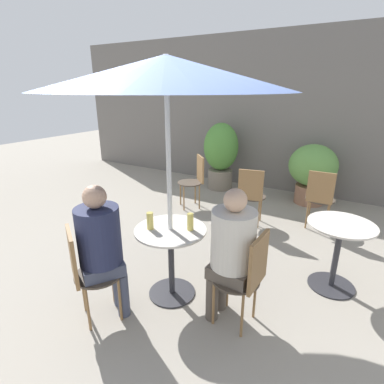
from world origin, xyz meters
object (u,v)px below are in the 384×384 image
(cafe_table_far, at_px, (338,245))
(bistro_chair_0, at_px, (86,268))
(seated_person_1, at_px, (231,247))
(bistro_chair_2, at_px, (320,195))
(beer_glass_0, at_px, (190,222))
(bistro_chair_4, at_px, (251,192))
(bistro_chair_1, at_px, (247,273))
(cafe_table_near, at_px, (171,250))
(umbrella, at_px, (166,74))
(potted_plant_0, at_px, (221,153))
(bistro_chair_3, at_px, (195,177))
(potted_plant_1, at_px, (312,170))
(seated_person_0, at_px, (102,243))
(beer_glass_1, at_px, (150,221))

(cafe_table_far, xyz_separation_m, bistro_chair_0, (-1.81, -1.63, 0.05))
(seated_person_1, bearing_deg, bistro_chair_0, -56.48)
(cafe_table_far, height_order, bistro_chair_2, bistro_chair_2)
(beer_glass_0, bearing_deg, bistro_chair_4, 91.86)
(bistro_chair_1, bearing_deg, cafe_table_near, -90.00)
(cafe_table_far, distance_m, umbrella, 2.33)
(seated_person_1, distance_m, potted_plant_0, 3.74)
(bistro_chair_4, distance_m, potted_plant_0, 1.84)
(bistro_chair_3, relative_size, beer_glass_0, 5.51)
(bistro_chair_1, relative_size, potted_plant_1, 0.84)
(potted_plant_1, height_order, umbrella, umbrella)
(cafe_table_near, distance_m, bistro_chair_2, 2.51)
(cafe_table_near, relative_size, bistro_chair_1, 0.81)
(beer_glass_0, height_order, umbrella, umbrella)
(bistro_chair_1, relative_size, bistro_chair_4, 1.00)
(seated_person_0, relative_size, seated_person_1, 1.01)
(bistro_chair_2, relative_size, beer_glass_1, 5.47)
(cafe_table_near, distance_m, bistro_chair_4, 1.91)
(seated_person_0, height_order, potted_plant_0, potted_plant_0)
(cafe_table_far, bearing_deg, bistro_chair_4, 143.41)
(bistro_chair_1, height_order, umbrella, umbrella)
(bistro_chair_4, xyz_separation_m, beer_glass_1, (-0.28, -2.00, 0.27))
(potted_plant_0, bearing_deg, bistro_chair_2, -26.02)
(cafe_table_near, xyz_separation_m, potted_plant_1, (0.70, 3.37, 0.12))
(bistro_chair_0, distance_m, potted_plant_1, 4.19)
(seated_person_1, relative_size, umbrella, 0.56)
(bistro_chair_4, relative_size, beer_glass_1, 5.47)
(bistro_chair_2, xyz_separation_m, seated_person_0, (-1.35, -2.84, 0.20))
(seated_person_0, xyz_separation_m, beer_glass_1, (0.18, 0.45, 0.07))
(beer_glass_1, relative_size, potted_plant_1, 0.15)
(beer_glass_1, height_order, potted_plant_0, potted_plant_0)
(cafe_table_near, bearing_deg, cafe_table_far, 34.76)
(potted_plant_0, height_order, umbrella, umbrella)
(potted_plant_0, relative_size, potted_plant_1, 1.25)
(bistro_chair_0, relative_size, bistro_chair_3, 1.00)
(seated_person_1, bearing_deg, beer_glass_1, -82.88)
(seated_person_0, bearing_deg, bistro_chair_4, -68.10)
(cafe_table_far, xyz_separation_m, bistro_chair_4, (-1.28, 0.95, 0.05))
(potted_plant_1, bearing_deg, bistro_chair_1, -88.50)
(cafe_table_near, bearing_deg, bistro_chair_3, 114.56)
(bistro_chair_1, bearing_deg, bistro_chair_2, 177.17)
(bistro_chair_1, height_order, potted_plant_0, potted_plant_0)
(cafe_table_near, bearing_deg, seated_person_1, -2.39)
(bistro_chair_3, bearing_deg, cafe_table_far, 18.00)
(beer_glass_1, relative_size, potted_plant_0, 0.12)
(beer_glass_0, bearing_deg, seated_person_0, -129.51)
(bistro_chair_1, bearing_deg, potted_plant_0, -148.68)
(bistro_chair_0, bearing_deg, seated_person_1, -116.48)
(cafe_table_far, height_order, umbrella, umbrella)
(seated_person_0, distance_m, potted_plant_0, 3.92)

